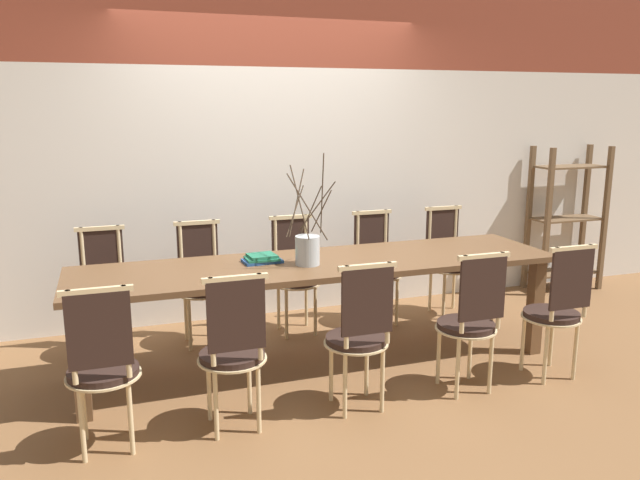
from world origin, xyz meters
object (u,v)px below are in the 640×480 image
(dining_table, at_px, (320,273))
(chair_near_center, at_px, (360,331))
(shelving_rack, at_px, (566,219))
(vase_centerpiece, at_px, (308,249))
(chair_far_center, at_px, (295,271))
(book_stack, at_px, (262,259))

(dining_table, xyz_separation_m, chair_near_center, (0.00, -0.72, -0.17))
(dining_table, distance_m, chair_near_center, 0.74)
(chair_near_center, bearing_deg, dining_table, 90.32)
(dining_table, xyz_separation_m, shelving_rack, (2.90, 1.00, 0.04))
(chair_near_center, distance_m, vase_centerpiece, 0.76)
(chair_far_center, height_order, shelving_rack, shelving_rack)
(chair_near_center, height_order, chair_far_center, same)
(dining_table, height_order, chair_far_center, chair_far_center)
(vase_centerpiece, bearing_deg, shelving_rack, 19.28)
(chair_near_center, bearing_deg, book_stack, 115.09)
(book_stack, bearing_deg, chair_far_center, 56.16)
(book_stack, relative_size, shelving_rack, 0.19)
(book_stack, xyz_separation_m, shelving_rack, (3.28, 0.89, -0.07))
(chair_far_center, bearing_deg, dining_table, 87.67)
(chair_near_center, distance_m, chair_far_center, 1.43)
(chair_near_center, height_order, shelving_rack, shelving_rack)
(dining_table, height_order, chair_near_center, chair_near_center)
(book_stack, bearing_deg, chair_near_center, -64.91)
(chair_far_center, bearing_deg, chair_near_center, 88.99)
(book_stack, bearing_deg, dining_table, -15.45)
(chair_far_center, xyz_separation_m, book_stack, (-0.41, -0.61, 0.28))
(shelving_rack, bearing_deg, dining_table, -161.04)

